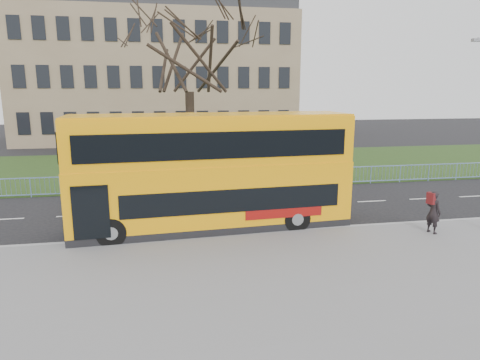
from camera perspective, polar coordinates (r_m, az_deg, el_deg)
name	(u,v)px	position (r m, az deg, el deg)	size (l,w,h in m)	color
ground	(274,221)	(19.33, 4.53, -5.53)	(120.00, 120.00, 0.00)	black
pavement	(331,287)	(13.35, 12.10, -13.82)	(80.00, 10.50, 0.12)	slate
kerb	(283,231)	(17.89, 5.80, -6.78)	(80.00, 0.20, 0.14)	gray
grass_verge	(227,166)	(32.97, -1.77, 1.94)	(80.00, 15.40, 0.08)	#223914
guard_railing	(246,179)	(25.42, 0.79, 0.07)	(40.00, 0.12, 1.10)	#7B9EDA
bare_tree	(189,74)	(27.88, -6.80, 13.82)	(9.30, 9.30, 13.29)	black
civic_building	(159,79)	(52.82, -10.76, 13.12)	(30.00, 15.00, 14.00)	#866F55
yellow_bus	(212,170)	(17.71, -3.75, 1.40)	(11.53, 3.39, 4.77)	#FFA60A
pedestrian	(433,212)	(18.86, 24.37, -3.91)	(0.63, 0.42, 1.74)	black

